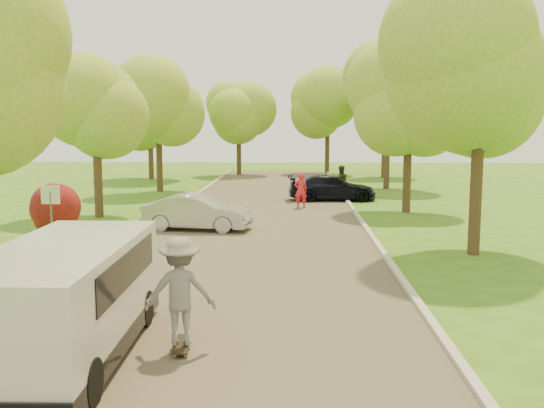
# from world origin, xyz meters

# --- Properties ---
(ground) EXTENTS (100.00, 100.00, 0.00)m
(ground) POSITION_xyz_m (0.00, 0.00, 0.00)
(ground) COLOR #3D6016
(ground) RESTS_ON ground
(road) EXTENTS (8.00, 60.00, 0.01)m
(road) POSITION_xyz_m (0.00, 8.00, 0.01)
(road) COLOR #4C4438
(road) RESTS_ON ground
(curb_left) EXTENTS (0.18, 60.00, 0.12)m
(curb_left) POSITION_xyz_m (-4.05, 8.00, 0.06)
(curb_left) COLOR #B2AD9E
(curb_left) RESTS_ON ground
(curb_right) EXTENTS (0.18, 60.00, 0.12)m
(curb_right) POSITION_xyz_m (4.05, 8.00, 0.06)
(curb_right) COLOR #B2AD9E
(curb_right) RESTS_ON ground
(street_sign) EXTENTS (0.55, 0.06, 2.17)m
(street_sign) POSITION_xyz_m (-5.80, 4.00, 1.56)
(street_sign) COLOR #59595E
(street_sign) RESTS_ON ground
(red_shrub) EXTENTS (1.70, 1.70, 1.95)m
(red_shrub) POSITION_xyz_m (-6.30, 5.50, 1.10)
(red_shrub) COLOR #382619
(red_shrub) RESTS_ON ground
(tree_l_midb) EXTENTS (4.30, 4.20, 6.62)m
(tree_l_midb) POSITION_xyz_m (-6.81, 12.00, 4.59)
(tree_l_midb) COLOR #382619
(tree_l_midb) RESTS_ON ground
(tree_l_far) EXTENTS (4.92, 4.80, 7.79)m
(tree_l_far) POSITION_xyz_m (-6.39, 22.00, 5.47)
(tree_l_far) COLOR #382619
(tree_l_far) RESTS_ON ground
(tree_r_mida) EXTENTS (5.13, 5.00, 7.95)m
(tree_r_mida) POSITION_xyz_m (7.02, 5.00, 5.54)
(tree_r_mida) COLOR #382619
(tree_r_mida) RESTS_ON ground
(tree_r_midb) EXTENTS (4.51, 4.40, 7.01)m
(tree_r_midb) POSITION_xyz_m (6.60, 14.00, 4.88)
(tree_r_midb) COLOR #382619
(tree_r_midb) RESTS_ON ground
(tree_r_far) EXTENTS (5.33, 5.20, 8.34)m
(tree_r_far) POSITION_xyz_m (7.23, 24.00, 5.83)
(tree_r_far) COLOR #382619
(tree_r_far) RESTS_ON ground
(tree_bg_a) EXTENTS (5.12, 5.00, 7.72)m
(tree_bg_a) POSITION_xyz_m (-8.78, 30.00, 5.31)
(tree_bg_a) COLOR #382619
(tree_bg_a) RESTS_ON ground
(tree_bg_b) EXTENTS (5.12, 5.00, 7.95)m
(tree_bg_b) POSITION_xyz_m (8.22, 32.00, 5.54)
(tree_bg_b) COLOR #382619
(tree_bg_b) RESTS_ON ground
(tree_bg_c) EXTENTS (4.92, 4.80, 7.33)m
(tree_bg_c) POSITION_xyz_m (-2.79, 34.00, 5.02)
(tree_bg_c) COLOR #382619
(tree_bg_c) RESTS_ON ground
(tree_bg_d) EXTENTS (5.12, 5.00, 7.72)m
(tree_bg_d) POSITION_xyz_m (4.22, 36.00, 5.31)
(tree_bg_d) COLOR #382619
(tree_bg_d) RESTS_ON ground
(minivan) EXTENTS (2.17, 5.31, 1.96)m
(minivan) POSITION_xyz_m (-2.50, -3.63, 1.04)
(minivan) COLOR silver
(minivan) RESTS_ON ground
(silver_sedan) EXTENTS (4.19, 1.94, 1.33)m
(silver_sedan) POSITION_xyz_m (-2.30, 8.97, 0.67)
(silver_sedan) COLOR #A9A9AD
(silver_sedan) RESTS_ON ground
(dark_sedan) EXTENTS (4.66, 2.18, 1.32)m
(dark_sedan) POSITION_xyz_m (3.30, 18.12, 0.66)
(dark_sedan) COLOR black
(dark_sedan) RESTS_ON ground
(longboard) EXTENTS (0.39, 1.00, 0.11)m
(longboard) POSITION_xyz_m (-0.65, -3.18, 0.11)
(longboard) COLOR black
(longboard) RESTS_ON ground
(skateboarder) EXTENTS (1.31, 0.86, 1.90)m
(skateboarder) POSITION_xyz_m (-0.65, -3.18, 1.07)
(skateboarder) COLOR slate
(skateboarder) RESTS_ON longboard
(person_striped) EXTENTS (0.67, 0.50, 1.67)m
(person_striped) POSITION_xyz_m (1.64, 15.19, 0.84)
(person_striped) COLOR red
(person_striped) RESTS_ON ground
(person_olive) EXTENTS (0.97, 0.81, 1.78)m
(person_olive) POSITION_xyz_m (3.80, 18.86, 0.89)
(person_olive) COLOR #333822
(person_olive) RESTS_ON ground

